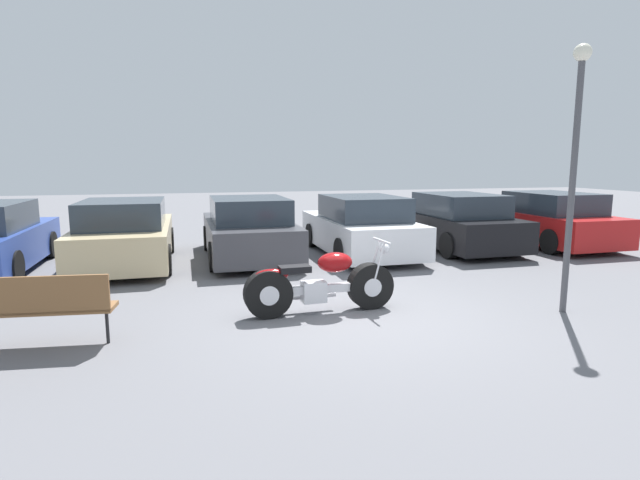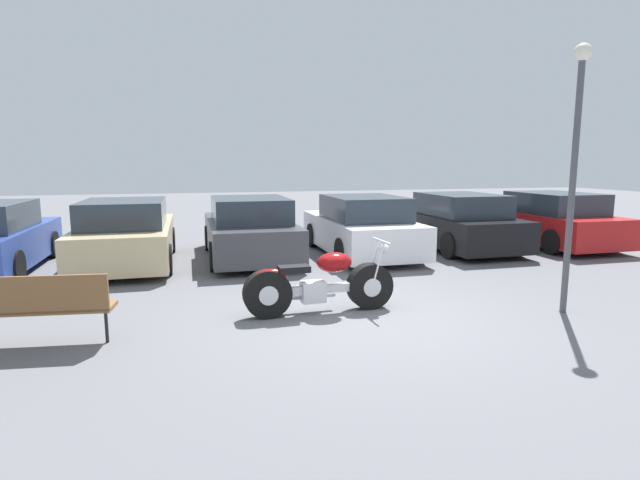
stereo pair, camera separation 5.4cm
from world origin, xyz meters
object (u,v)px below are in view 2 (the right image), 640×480
object	(u,v)px
parked_car_red	(549,221)
motorcycle	(319,284)
parked_car_black	(457,223)
parked_car_champagne	(126,235)
parked_car_dark_grey	(249,230)
lamp_post	(576,147)
parked_car_white	(361,227)
park_bench	(37,303)

from	to	relation	value
parked_car_red	motorcycle	bearing A→B (deg)	-149.91
parked_car_black	parked_car_red	xyz separation A→B (m)	(2.61, -0.16, 0.00)
parked_car_champagne	parked_car_dark_grey	xyz separation A→B (m)	(2.61, 0.08, 0.00)
parked_car_champagne	lamp_post	world-z (taller)	lamp_post
parked_car_champagne	parked_car_dark_grey	distance (m)	2.61
parked_car_champagne	parked_car_white	bearing A→B (deg)	-1.39
parked_car_dark_grey	park_bench	world-z (taller)	parked_car_dark_grey
lamp_post	park_bench	bearing A→B (deg)	176.97
parked_car_champagne	parked_car_dark_grey	bearing A→B (deg)	1.67
park_bench	lamp_post	world-z (taller)	lamp_post
parked_car_champagne	parked_car_white	xyz separation A→B (m)	(5.21, -0.13, 0.00)
park_bench	motorcycle	bearing A→B (deg)	8.18
parked_car_dark_grey	park_bench	xyz separation A→B (m)	(-3.05, -4.94, -0.10)
parked_car_champagne	park_bench	world-z (taller)	parked_car_champagne
parked_car_red	lamp_post	xyz separation A→B (m)	(-3.90, -5.14, 1.73)
parked_car_red	parked_car_champagne	bearing A→B (deg)	179.46
parked_car_dark_grey	parked_car_red	bearing A→B (deg)	-1.27
motorcycle	lamp_post	xyz separation A→B (m)	(3.45, -0.87, 1.95)
parked_car_red	parked_car_dark_grey	bearing A→B (deg)	178.73
parked_car_champagne	parked_car_black	distance (m)	7.82
motorcycle	park_bench	size ratio (longest dim) A/B	1.33
parked_car_white	parked_car_dark_grey	bearing A→B (deg)	175.56
motorcycle	parked_car_black	xyz separation A→B (m)	(4.75, 4.42, 0.22)
motorcycle	parked_car_dark_grey	size ratio (longest dim) A/B	0.54
parked_car_red	park_bench	world-z (taller)	parked_car_red
parked_car_white	park_bench	size ratio (longest dim) A/B	2.45
parked_car_champagne	park_bench	xyz separation A→B (m)	(-0.45, -4.87, -0.10)
parked_car_black	park_bench	bearing A→B (deg)	-149.22
lamp_post	parked_car_dark_grey	bearing A→B (deg)	126.39
parked_car_black	parked_car_champagne	bearing A→B (deg)	-179.57
parked_car_black	parked_car_red	distance (m)	2.61
parked_car_red	lamp_post	distance (m)	6.68
motorcycle	parked_car_champagne	world-z (taller)	parked_car_champagne
parked_car_champagne	parked_car_black	world-z (taller)	same
motorcycle	parked_car_white	size ratio (longest dim) A/B	0.54
parked_car_white	parked_car_champagne	bearing A→B (deg)	178.61
parked_car_dark_grey	motorcycle	bearing A→B (deg)	-84.07
parked_car_black	lamp_post	size ratio (longest dim) A/B	1.10
lamp_post	parked_car_black	bearing A→B (deg)	76.23
parked_car_white	motorcycle	bearing A→B (deg)	-116.87
parked_car_dark_grey	lamp_post	bearing A→B (deg)	-53.61
parked_car_black	park_bench	size ratio (longest dim) A/B	2.45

